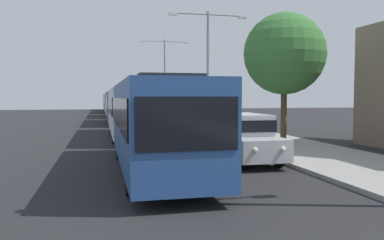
{
  "coord_description": "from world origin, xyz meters",
  "views": [
    {
      "loc": [
        -3.16,
        -2.45,
        2.6
      ],
      "look_at": [
        0.7,
        14.18,
        1.58
      ],
      "focal_mm": 37.03,
      "sensor_mm": 36.0,
      "label": 1
    }
  ],
  "objects_px": {
    "bus_second_in_line": "(130,111)",
    "bus_rear": "(112,102)",
    "bus_middle": "(120,106)",
    "bus_tail_end": "(110,101)",
    "roadside_tree": "(284,54)",
    "bus_fourth_in_line": "(115,104)",
    "streetlamp_mid": "(208,59)",
    "streetlamp_far": "(165,71)",
    "bus_lead": "(155,123)",
    "white_suv": "(243,135)"
  },
  "relations": [
    {
      "from": "bus_second_in_line",
      "to": "bus_rear",
      "type": "xyz_separation_m",
      "value": [
        -0.0,
        38.89,
        -0.0
      ]
    },
    {
      "from": "bus_second_in_line",
      "to": "bus_middle",
      "type": "height_order",
      "value": "same"
    },
    {
      "from": "bus_middle",
      "to": "bus_tail_end",
      "type": "xyz_separation_m",
      "value": [
        0.0,
        38.0,
        0.0
      ]
    },
    {
      "from": "bus_tail_end",
      "to": "roadside_tree",
      "type": "bearing_deg",
      "value": -82.27
    },
    {
      "from": "bus_second_in_line",
      "to": "bus_fourth_in_line",
      "type": "bearing_deg",
      "value": 90.0
    },
    {
      "from": "bus_fourth_in_line",
      "to": "bus_rear",
      "type": "bearing_deg",
      "value": 90.0
    },
    {
      "from": "streetlamp_mid",
      "to": "streetlamp_far",
      "type": "xyz_separation_m",
      "value": [
        0.0,
        18.65,
        0.38
      ]
    },
    {
      "from": "bus_lead",
      "to": "white_suv",
      "type": "bearing_deg",
      "value": 19.64
    },
    {
      "from": "bus_second_in_line",
      "to": "streetlamp_mid",
      "type": "height_order",
      "value": "streetlamp_mid"
    },
    {
      "from": "bus_lead",
      "to": "bus_tail_end",
      "type": "xyz_separation_m",
      "value": [
        0.0,
        63.13,
        0.0
      ]
    },
    {
      "from": "streetlamp_far",
      "to": "white_suv",
      "type": "bearing_deg",
      "value": -93.23
    },
    {
      "from": "streetlamp_mid",
      "to": "bus_lead",
      "type": "bearing_deg",
      "value": -112.91
    },
    {
      "from": "bus_second_in_line",
      "to": "white_suv",
      "type": "distance_m",
      "value": 11.21
    },
    {
      "from": "bus_fourth_in_line",
      "to": "streetlamp_mid",
      "type": "xyz_separation_m",
      "value": [
        5.4,
        -25.15,
        3.48
      ]
    },
    {
      "from": "bus_second_in_line",
      "to": "bus_rear",
      "type": "bearing_deg",
      "value": 90.0
    },
    {
      "from": "white_suv",
      "to": "bus_middle",
      "type": "bearing_deg",
      "value": 98.83
    },
    {
      "from": "bus_tail_end",
      "to": "roadside_tree",
      "type": "xyz_separation_m",
      "value": [
        7.76,
        -57.17,
        3.18
      ]
    },
    {
      "from": "bus_fourth_in_line",
      "to": "bus_tail_end",
      "type": "bearing_deg",
      "value": 90.0
    },
    {
      "from": "streetlamp_mid",
      "to": "bus_middle",
      "type": "bearing_deg",
      "value": 113.6
    },
    {
      "from": "bus_lead",
      "to": "bus_second_in_line",
      "type": "height_order",
      "value": "same"
    },
    {
      "from": "roadside_tree",
      "to": "bus_fourth_in_line",
      "type": "bearing_deg",
      "value": 103.64
    },
    {
      "from": "bus_tail_end",
      "to": "roadside_tree",
      "type": "height_order",
      "value": "roadside_tree"
    },
    {
      "from": "bus_fourth_in_line",
      "to": "streetlamp_mid",
      "type": "relative_size",
      "value": 1.34
    },
    {
      "from": "bus_second_in_line",
      "to": "bus_middle",
      "type": "distance_m",
      "value": 13.25
    },
    {
      "from": "bus_rear",
      "to": "roadside_tree",
      "type": "xyz_separation_m",
      "value": [
        7.76,
        -44.81,
        3.18
      ]
    },
    {
      "from": "white_suv",
      "to": "streetlamp_mid",
      "type": "xyz_separation_m",
      "value": [
        1.7,
        11.45,
        4.14
      ]
    },
    {
      "from": "bus_middle",
      "to": "streetlamp_far",
      "type": "relative_size",
      "value": 1.25
    },
    {
      "from": "bus_lead",
      "to": "bus_fourth_in_line",
      "type": "relative_size",
      "value": 0.95
    },
    {
      "from": "white_suv",
      "to": "streetlamp_far",
      "type": "distance_m",
      "value": 30.49
    },
    {
      "from": "bus_rear",
      "to": "bus_fourth_in_line",
      "type": "bearing_deg",
      "value": -90.0
    },
    {
      "from": "bus_second_in_line",
      "to": "white_suv",
      "type": "height_order",
      "value": "bus_second_in_line"
    },
    {
      "from": "bus_tail_end",
      "to": "white_suv",
      "type": "bearing_deg",
      "value": -86.58
    },
    {
      "from": "bus_middle",
      "to": "roadside_tree",
      "type": "height_order",
      "value": "roadside_tree"
    },
    {
      "from": "bus_second_in_line",
      "to": "streetlamp_mid",
      "type": "bearing_deg",
      "value": 9.41
    },
    {
      "from": "bus_lead",
      "to": "roadside_tree",
      "type": "bearing_deg",
      "value": 37.54
    },
    {
      "from": "roadside_tree",
      "to": "bus_second_in_line",
      "type": "bearing_deg",
      "value": 142.66
    },
    {
      "from": "bus_lead",
      "to": "bus_second_in_line",
      "type": "xyz_separation_m",
      "value": [
        0.0,
        11.88,
        0.0
      ]
    },
    {
      "from": "bus_fourth_in_line",
      "to": "bus_middle",
      "type": "bearing_deg",
      "value": -90.0
    },
    {
      "from": "bus_middle",
      "to": "white_suv",
      "type": "xyz_separation_m",
      "value": [
        3.7,
        -23.81,
        -0.66
      ]
    },
    {
      "from": "bus_tail_end",
      "to": "white_suv",
      "type": "xyz_separation_m",
      "value": [
        3.7,
        -61.81,
        -0.66
      ]
    },
    {
      "from": "bus_lead",
      "to": "white_suv",
      "type": "relative_size",
      "value": 2.06
    },
    {
      "from": "streetlamp_mid",
      "to": "bus_fourth_in_line",
      "type": "bearing_deg",
      "value": 102.11
    },
    {
      "from": "bus_lead",
      "to": "bus_tail_end",
      "type": "bearing_deg",
      "value": 90.0
    },
    {
      "from": "bus_fourth_in_line",
      "to": "bus_rear",
      "type": "xyz_separation_m",
      "value": [
        -0.0,
        12.84,
        -0.0
      ]
    },
    {
      "from": "white_suv",
      "to": "streetlamp_far",
      "type": "xyz_separation_m",
      "value": [
        1.7,
        30.11,
        4.51
      ]
    },
    {
      "from": "bus_middle",
      "to": "bus_rear",
      "type": "xyz_separation_m",
      "value": [
        -0.0,
        25.64,
        -0.0
      ]
    },
    {
      "from": "bus_fourth_in_line",
      "to": "roadside_tree",
      "type": "relative_size",
      "value": 1.6
    },
    {
      "from": "bus_lead",
      "to": "roadside_tree",
      "type": "distance_m",
      "value": 10.28
    },
    {
      "from": "white_suv",
      "to": "streetlamp_mid",
      "type": "bearing_deg",
      "value": 81.56
    },
    {
      "from": "bus_lead",
      "to": "streetlamp_far",
      "type": "relative_size",
      "value": 1.18
    }
  ]
}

